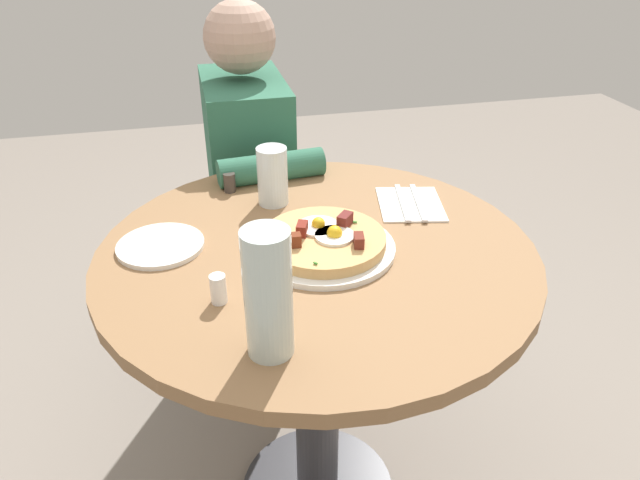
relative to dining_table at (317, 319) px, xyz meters
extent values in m
cylinder|color=olive|center=(0.00, 0.00, 0.17)|extent=(0.87, 0.87, 0.03)
cylinder|color=#333338|center=(0.00, 0.00, -0.21)|extent=(0.10, 0.10, 0.73)
cube|color=#2D2D33|center=(0.62, 0.06, -0.35)|extent=(0.32, 0.28, 0.45)
cube|color=#2D664C|center=(0.62, 0.06, 0.11)|extent=(0.38, 0.22, 0.48)
sphere|color=tan|center=(0.62, 0.06, 0.46)|extent=(0.19, 0.19, 0.19)
cylinder|color=#2D664C|center=(0.34, 0.03, 0.21)|extent=(0.10, 0.27, 0.07)
cylinder|color=white|center=(-0.01, -0.01, 0.19)|extent=(0.28, 0.28, 0.01)
cylinder|color=tan|center=(-0.01, -0.01, 0.20)|extent=(0.24, 0.24, 0.02)
cylinder|color=white|center=(-0.03, -0.03, 0.22)|extent=(0.08, 0.08, 0.01)
sphere|color=yellow|center=(-0.03, -0.03, 0.22)|extent=(0.03, 0.03, 0.03)
cylinder|color=white|center=(0.02, -0.01, 0.22)|extent=(0.08, 0.08, 0.01)
sphere|color=yellow|center=(0.02, -0.01, 0.22)|extent=(0.03, 0.03, 0.03)
cube|color=maroon|center=(-0.07, -0.07, 0.23)|extent=(0.04, 0.02, 0.02)
cube|color=maroon|center=(0.00, 0.03, 0.23)|extent=(0.04, 0.03, 0.02)
cube|color=maroon|center=(0.01, -0.06, 0.23)|extent=(0.04, 0.04, 0.03)
cube|color=maroon|center=(-0.04, 0.06, 0.23)|extent=(0.02, 0.04, 0.03)
cube|color=#387F2D|center=(-0.03, -0.01, 0.22)|extent=(0.01, 0.01, 0.00)
cube|color=#387F2D|center=(-0.01, -0.01, 0.22)|extent=(0.01, 0.01, 0.00)
cube|color=#387F2D|center=(-0.11, 0.03, 0.22)|extent=(0.01, 0.01, 0.00)
cube|color=#387F2D|center=(0.05, -0.02, 0.22)|extent=(0.00, 0.01, 0.00)
cube|color=#387F2D|center=(0.02, -0.08, 0.22)|extent=(0.01, 0.01, 0.00)
cylinder|color=white|center=(0.07, 0.30, 0.19)|extent=(0.17, 0.17, 0.01)
cube|color=white|center=(0.13, -0.25, 0.18)|extent=(0.20, 0.17, 0.00)
cube|color=silver|center=(0.14, -0.23, 0.19)|extent=(0.18, 0.05, 0.00)
cube|color=silver|center=(0.13, -0.26, 0.19)|extent=(0.18, 0.05, 0.00)
cylinder|color=silver|center=(0.21, 0.05, 0.25)|extent=(0.07, 0.07, 0.13)
cylinder|color=silver|center=(-0.28, 0.14, 0.29)|extent=(0.07, 0.07, 0.21)
cylinder|color=white|center=(-0.14, 0.20, 0.21)|extent=(0.03, 0.03, 0.05)
cylinder|color=#3F3833|center=(0.30, 0.14, 0.20)|extent=(0.03, 0.03, 0.05)
camera|label=1|loc=(-0.97, 0.22, 0.78)|focal=33.06mm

